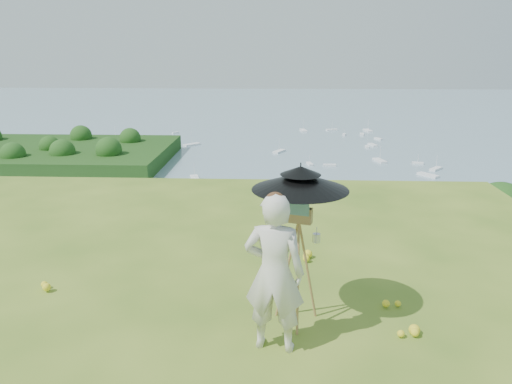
# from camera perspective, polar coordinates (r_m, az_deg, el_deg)

# --- Properties ---
(ground) EXTENTS (14.00, 14.00, 0.00)m
(ground) POSITION_cam_1_polar(r_m,az_deg,el_deg) (6.47, -13.85, -14.51)
(ground) COLOR #4B7020
(ground) RESTS_ON ground
(shoreline_tier) EXTENTS (170.00, 28.00, 8.00)m
(shoreline_tier) POSITION_cam_1_polar(r_m,az_deg,el_deg) (89.41, 1.19, -9.75)
(shoreline_tier) COLOR #756A5E
(shoreline_tier) RESTS_ON bay_water
(bay_water) EXTENTS (700.00, 700.00, 0.00)m
(bay_water) POSITION_cam_1_polar(r_m,az_deg,el_deg) (248.13, 2.13, 7.66)
(bay_water) COLOR #7595A8
(bay_water) RESTS_ON ground
(peninsula) EXTENTS (90.00, 60.00, 12.00)m
(peninsula) POSITION_cam_1_polar(r_m,az_deg,el_deg) (180.63, -22.73, 4.75)
(peninsula) COLOR #13370F
(peninsula) RESTS_ON bay_water
(slope_trees) EXTENTS (110.00, 50.00, 6.00)m
(slope_trees) POSITION_cam_1_polar(r_m,az_deg,el_deg) (44.28, 0.07, -8.05)
(slope_trees) COLOR #1E4815
(slope_trees) RESTS_ON forest_slope
(harbor_town) EXTENTS (110.00, 22.00, 5.00)m
(harbor_town) POSITION_cam_1_polar(r_m,az_deg,el_deg) (86.75, 1.21, -5.89)
(harbor_town) COLOR silver
(harbor_town) RESTS_ON shoreline_tier
(moored_boats) EXTENTS (140.00, 140.00, 0.70)m
(moored_boats) POSITION_cam_1_polar(r_m,az_deg,el_deg) (170.95, -2.30, 3.82)
(moored_boats) COLOR white
(moored_boats) RESTS_ON bay_water
(wildflowers) EXTENTS (10.00, 10.50, 0.12)m
(wildflowers) POSITION_cam_1_polar(r_m,az_deg,el_deg) (6.64, -13.28, -12.98)
(wildflowers) COLOR yellow
(wildflowers) RESTS_ON ground
(painter) EXTENTS (0.72, 0.53, 1.81)m
(painter) POSITION_cam_1_polar(r_m,az_deg,el_deg) (5.46, 2.10, -9.27)
(painter) COLOR beige
(painter) RESTS_ON ground
(field_easel) EXTENTS (0.77, 0.77, 1.61)m
(field_easel) POSITION_cam_1_polar(r_m,az_deg,el_deg) (6.00, 4.79, -7.91)
(field_easel) COLOR #A66B45
(field_easel) RESTS_ON ground
(sun_umbrella) EXTENTS (1.45, 1.45, 0.68)m
(sun_umbrella) POSITION_cam_1_polar(r_m,az_deg,el_deg) (5.73, 5.06, 0.06)
(sun_umbrella) COLOR black
(sun_umbrella) RESTS_ON field_easel
(painter_cap) EXTENTS (0.28, 0.31, 0.10)m
(painter_cap) POSITION_cam_1_polar(r_m,az_deg,el_deg) (5.14, 2.20, -0.65)
(painter_cap) COLOR pink
(painter_cap) RESTS_ON painter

